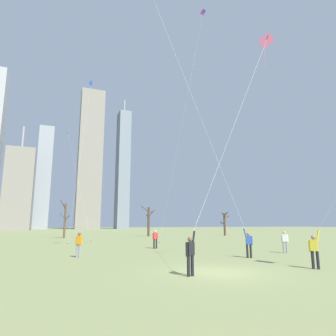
# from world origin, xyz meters

# --- Properties ---
(ground_plane) EXTENTS (400.00, 400.00, 0.00)m
(ground_plane) POSITION_xyz_m (0.00, 0.00, 0.00)
(ground_plane) COLOR #848E56
(kite_flyer_midfield_left_yellow) EXTENTS (7.36, 3.35, 22.18)m
(kite_flyer_midfield_left_yellow) POSITION_xyz_m (4.04, 4.83, 4.01)
(kite_flyer_midfield_left_yellow) COLOR black
(kite_flyer_midfield_left_yellow) RESTS_ON ground
(kite_flyer_foreground_right_pink) EXTENTS (5.68, 0.59, 12.68)m
(kite_flyer_foreground_right_pink) POSITION_xyz_m (-0.99, -0.48, 2.18)
(kite_flyer_foreground_right_pink) COLOR black
(kite_flyer_foreground_right_pink) RESTS_ON ground
(bystander_watching_nearby) EXTENTS (0.40, 0.38, 1.62)m
(bystander_watching_nearby) POSITION_xyz_m (-5.27, 8.60, 0.90)
(bystander_watching_nearby) COLOR gray
(bystander_watching_nearby) RESTS_ON ground
(bystander_strolling_midfield) EXTENTS (0.51, 0.23, 1.62)m
(bystander_strolling_midfield) POSITION_xyz_m (1.82, 13.76, 0.90)
(bystander_strolling_midfield) COLOR black
(bystander_strolling_midfield) RESTS_ON ground
(bystander_far_off_by_trees) EXTENTS (0.40, 0.38, 1.62)m
(bystander_far_off_by_trees) POSITION_xyz_m (9.58, 6.11, 0.90)
(bystander_far_off_by_trees) COLOR gray
(bystander_far_off_by_trees) RESTS_ON ground
(distant_kite_low_near_trees_purple) EXTENTS (4.84, 3.95, 29.48)m
(distant_kite_low_near_trees_purple) POSITION_xyz_m (8.85, 18.40, 24.64)
(distant_kite_low_near_trees_purple) COLOR purple
(distant_kite_low_near_trees_purple) RESTS_ON ground
(distant_kite_drifting_left_green) EXTENTS (3.66, 6.41, 16.22)m
(distant_kite_drifting_left_green) POSITION_xyz_m (-5.19, 32.90, 14.24)
(distant_kite_drifting_left_green) COLOR green
(distant_kite_drifting_left_green) RESTS_ON ground
(distant_kite_high_overhead_blue) EXTENTS (2.43, 5.13, 22.12)m
(distant_kite_high_overhead_blue) POSITION_xyz_m (-3.24, 27.53, 19.19)
(distant_kite_high_overhead_blue) COLOR blue
(distant_kite_high_overhead_blue) RESTS_ON ground
(bare_tree_leftmost) EXTENTS (2.12, 2.25, 4.50)m
(bare_tree_leftmost) POSITION_xyz_m (24.16, 37.86, 2.33)
(bare_tree_leftmost) COLOR #4C3828
(bare_tree_leftmost) RESTS_ON ground
(bare_tree_center) EXTENTS (2.76, 2.07, 5.50)m
(bare_tree_center) POSITION_xyz_m (9.64, 40.17, 2.85)
(bare_tree_center) COLOR #4C3828
(bare_tree_center) RESTS_ON ground
(bare_tree_rightmost) EXTENTS (1.64, 2.38, 5.79)m
(bare_tree_rightmost) POSITION_xyz_m (-4.88, 37.86, 2.91)
(bare_tree_rightmost) COLOR brown
(bare_tree_rightmost) RESTS_ON ground
(skyline_tall_tower) EXTENTS (5.66, 8.16, 64.69)m
(skyline_tall_tower) POSITION_xyz_m (24.83, 129.95, 28.85)
(skyline_tall_tower) COLOR gray
(skyline_tall_tower) RESTS_ON ground
(skyline_mid_tower_right) EXTENTS (10.09, 7.25, 39.32)m
(skyline_mid_tower_right) POSITION_xyz_m (-18.58, 111.06, 15.28)
(skyline_mid_tower_right) COLOR gray
(skyline_mid_tower_right) RESTS_ON ground
(skyline_short_annex) EXTENTS (6.13, 7.03, 44.84)m
(skyline_short_annex) POSITION_xyz_m (-10.57, 127.81, 22.42)
(skyline_short_annex) COLOR #9EA3AD
(skyline_short_annex) RESTS_ON ground
(skyline_slender_spire) EXTENTS (10.83, 6.06, 65.09)m
(skyline_slender_spire) POSITION_xyz_m (8.68, 126.71, 32.54)
(skyline_slender_spire) COLOR gray
(skyline_slender_spire) RESTS_ON ground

